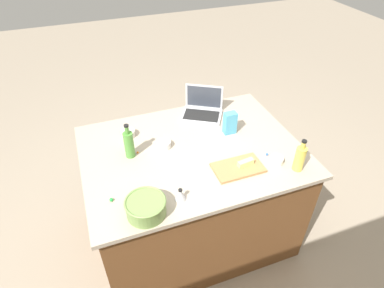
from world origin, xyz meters
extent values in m
plane|color=gray|center=(0.00, 0.00, 0.00)|extent=(12.00, 12.00, 0.00)
cube|color=brown|center=(0.00, 0.00, 0.43)|extent=(1.44, 1.05, 0.87)
cube|color=tan|center=(0.00, 0.00, 0.89)|extent=(1.50, 1.11, 0.03)
cube|color=#B7B7BC|center=(-0.21, -0.36, 0.91)|extent=(0.38, 0.35, 0.02)
cube|color=black|center=(-0.21, -0.35, 0.92)|extent=(0.31, 0.27, 0.00)
cube|color=#B7B7BC|center=(-0.27, -0.46, 1.02)|extent=(0.26, 0.16, 0.20)
cube|color=#333842|center=(-0.27, -0.46, 1.02)|extent=(0.23, 0.14, 0.18)
cylinder|color=#72934C|center=(0.43, 0.44, 0.95)|extent=(0.22, 0.22, 0.09)
cylinder|color=black|center=(0.43, 0.44, 0.95)|extent=(0.18, 0.18, 0.08)
torus|color=#72934C|center=(0.43, 0.44, 0.99)|extent=(0.23, 0.23, 0.01)
cylinder|color=#4C8C38|center=(0.41, -0.08, 0.99)|extent=(0.07, 0.07, 0.19)
cylinder|color=#4C8C38|center=(0.41, -0.08, 1.12)|extent=(0.03, 0.03, 0.05)
cylinder|color=black|center=(0.41, -0.08, 1.15)|extent=(0.03, 0.03, 0.01)
cylinder|color=#DBC64C|center=(-0.57, 0.42, 0.99)|extent=(0.07, 0.07, 0.17)
cylinder|color=#DBC64C|center=(-0.57, 0.42, 1.10)|extent=(0.03, 0.03, 0.05)
cylinder|color=black|center=(-0.57, 0.42, 1.13)|extent=(0.03, 0.03, 0.01)
cube|color=#AD7F4C|center=(-0.21, 0.29, 0.91)|extent=(0.32, 0.19, 0.02)
cube|color=#F4E58C|center=(-0.26, 0.29, 0.94)|extent=(0.11, 0.05, 0.04)
cylinder|color=beige|center=(0.38, -0.31, 0.93)|extent=(0.10, 0.10, 0.05)
cylinder|color=white|center=(0.18, -0.09, 0.92)|extent=(0.10, 0.10, 0.05)
cylinder|color=white|center=(-0.48, 0.32, 0.92)|extent=(0.09, 0.09, 0.05)
cone|color=#B2B2B7|center=(0.22, 0.40, 0.94)|extent=(0.07, 0.07, 0.07)
cylinder|color=black|center=(0.22, 0.40, 0.97)|extent=(0.02, 0.02, 0.01)
cube|color=#4CA5CC|center=(-0.33, -0.10, 0.99)|extent=(0.09, 0.06, 0.17)
sphere|color=blue|center=(-0.46, 0.23, 0.91)|extent=(0.02, 0.02, 0.02)
sphere|color=green|center=(0.13, -0.10, 0.91)|extent=(0.02, 0.02, 0.02)
sphere|color=orange|center=(0.36, -0.09, 0.91)|extent=(0.01, 0.01, 0.01)
sphere|color=green|center=(0.60, 0.28, 0.91)|extent=(0.02, 0.02, 0.02)
camera|label=1|loc=(0.60, 1.63, 2.33)|focal=30.27mm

